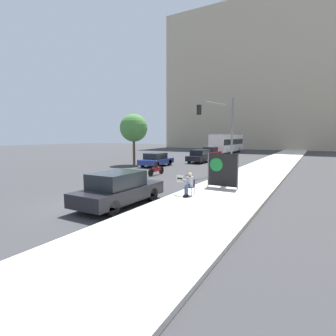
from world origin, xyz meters
name	(u,v)px	position (x,y,z in m)	size (l,w,h in m)	color
ground_plane	(94,206)	(0.00, 0.00, 0.00)	(160.00, 160.00, 0.00)	#38383A
sidewalk_curb	(260,172)	(4.44, 15.00, 0.08)	(4.43, 90.00, 0.16)	beige
building_backdrop_far	(272,77)	(-2.00, 60.55, 17.15)	(52.00, 12.00, 34.30)	tan
seated_protester	(189,183)	(3.13, 3.38, 0.77)	(0.92, 0.77, 1.16)	#474C56
jogger_on_sidewalk	(226,170)	(3.89, 6.94, 1.07)	(0.34, 0.34, 1.78)	#334775
pedestrian_behind	(231,167)	(3.54, 9.30, 0.99)	(0.34, 0.34, 1.64)	#756651
protest_banner	(222,170)	(3.96, 6.10, 1.20)	(1.81, 0.06, 1.99)	slate
traffic_light_pole	(219,123)	(1.49, 12.54, 4.18)	(3.40, 3.17, 5.94)	slate
parked_car_curbside	(119,189)	(0.98, 0.61, 0.76)	(1.88, 4.54, 1.54)	black
car_on_road_nearest	(156,160)	(-5.88, 14.47, 0.70)	(1.90, 4.15, 1.39)	navy
car_on_road_midblock	(200,156)	(-3.46, 20.50, 0.75)	(1.88, 4.59, 1.52)	black
car_on_road_distant	(211,152)	(-5.14, 28.31, 0.75)	(1.86, 4.12, 1.53)	maroon
city_bus_on_road	(227,143)	(-5.66, 38.06, 1.95)	(2.53, 12.37, 3.39)	silver
motorcycle_on_road	(156,169)	(-2.54, 9.24, 0.52)	(0.28, 2.19, 1.18)	maroon
street_tree_near_curb	(134,128)	(-8.93, 14.76, 3.98)	(2.99, 2.99, 5.50)	brown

